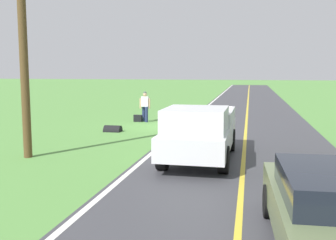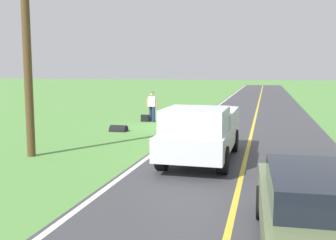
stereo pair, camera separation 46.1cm
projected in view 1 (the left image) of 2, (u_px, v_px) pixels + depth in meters
The scene contains 10 objects.
ground_plane at pixel (165, 127), 20.91m from camera, with size 200.00×200.00×0.00m, color #568E42.
road_surface at pixel (246, 129), 20.07m from camera, with size 6.83×120.00×0.00m, color #3D3D42.
lane_edge_line at pixel (183, 127), 20.71m from camera, with size 0.16×117.60×0.00m, color silver.
lane_centre_line at pixel (246, 129), 20.07m from camera, with size 0.14×117.60×0.00m, color gold.
hitchhiker_walking at pixel (145, 105), 22.72m from camera, with size 0.62×0.51×1.75m.
suitcase_carried at pixel (138, 118), 22.81m from camera, with size 0.20×0.46×0.40m, color black.
pickup_truck_passing at pixel (200, 132), 12.93m from camera, with size 2.15×5.43×1.82m.
sedan_mid_oncoming at pixel (332, 208), 6.41m from camera, with size 2.07×4.47×1.41m.
utility_pole_roadside at pixel (23, 36), 13.06m from camera, with size 0.28×0.28×8.13m, color brown.
drainage_culvert at pixel (113, 132), 19.22m from camera, with size 0.60×0.60×0.80m, color black.
Camera 1 is at (-4.35, 20.24, 2.96)m, focal length 42.54 mm.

